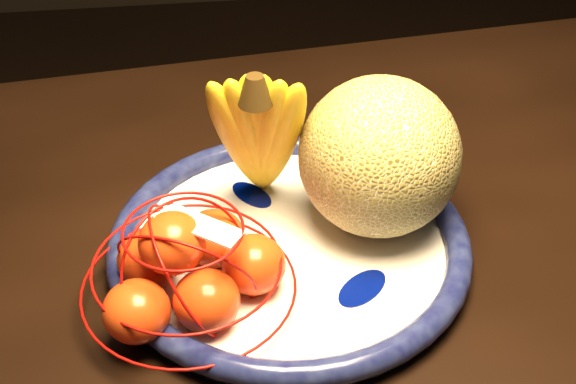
{
  "coord_description": "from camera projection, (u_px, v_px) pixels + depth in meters",
  "views": [
    {
      "loc": [
        0.2,
        -0.53,
        1.26
      ],
      "look_at": [
        0.28,
        0.05,
        0.8
      ],
      "focal_mm": 50.0,
      "sensor_mm": 36.0,
      "label": 1
    }
  ],
  "objects": [
    {
      "name": "dining_table",
      "position": [
        123.0,
        367.0,
        0.77
      ],
      "size": [
        1.56,
        1.04,
        0.73
      ],
      "rotation": [
        0.0,
        0.0,
        0.11
      ],
      "color": "black",
      "rests_on": "ground"
    },
    {
      "name": "mandarin_bag",
      "position": [
        189.0,
        269.0,
        0.69
      ],
      "size": [
        0.23,
        0.23,
        0.12
      ],
      "rotation": [
        0.0,
        0.0,
        0.27
      ],
      "color": "#FA4714",
      "rests_on": "fruit_bowl"
    },
    {
      "name": "fruit_bowl",
      "position": [
        289.0,
        245.0,
        0.77
      ],
      "size": [
        0.35,
        0.35,
        0.03
      ],
      "rotation": [
        0.0,
        0.0,
        0.11
      ],
      "color": "white",
      "rests_on": "dining_table"
    },
    {
      "name": "banana_bunch",
      "position": [
        259.0,
        130.0,
        0.76
      ],
      "size": [
        0.12,
        0.12,
        0.18
      ],
      "rotation": [
        0.0,
        0.0,
        -0.16
      ],
      "color": "yellow",
      "rests_on": "fruit_bowl"
    },
    {
      "name": "price_tag",
      "position": [
        200.0,
        225.0,
        0.66
      ],
      "size": [
        0.08,
        0.06,
        0.01
      ],
      "primitive_type": "cube",
      "rotation": [
        -0.14,
        0.1,
        -0.56
      ],
      "color": "white",
      "rests_on": "mandarin_bag"
    },
    {
      "name": "cantaloupe",
      "position": [
        379.0,
        157.0,
        0.75
      ],
      "size": [
        0.15,
        0.15,
        0.15
      ],
      "primitive_type": "sphere",
      "color": "olive",
      "rests_on": "fruit_bowl"
    }
  ]
}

